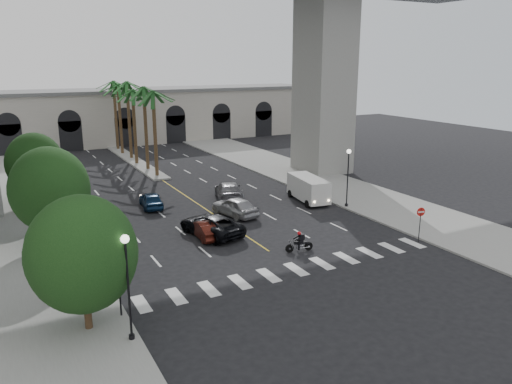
% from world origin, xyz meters
% --- Properties ---
extents(ground, '(140.00, 140.00, 0.00)m').
position_xyz_m(ground, '(0.00, 0.00, 0.00)').
color(ground, black).
rests_on(ground, ground).
extents(sidewalk_left, '(8.00, 100.00, 0.15)m').
position_xyz_m(sidewalk_left, '(-15.00, 15.00, 0.07)').
color(sidewalk_left, gray).
rests_on(sidewalk_left, ground).
extents(sidewalk_right, '(8.00, 100.00, 0.15)m').
position_xyz_m(sidewalk_right, '(15.00, 15.00, 0.07)').
color(sidewalk_right, gray).
rests_on(sidewalk_right, ground).
extents(median, '(2.00, 24.00, 0.20)m').
position_xyz_m(median, '(0.00, 38.00, 0.10)').
color(median, gray).
rests_on(median, ground).
extents(pier_building, '(71.00, 10.50, 8.50)m').
position_xyz_m(pier_building, '(0.00, 55.00, 4.27)').
color(pier_building, '#B4AFA1').
rests_on(pier_building, ground).
extents(bridge, '(75.00, 13.00, 26.00)m').
position_xyz_m(bridge, '(3.42, 22.00, 18.51)').
color(bridge, gray).
rests_on(bridge, ground).
extents(palm_a, '(3.20, 3.20, 10.30)m').
position_xyz_m(palm_a, '(0.00, 28.00, 9.10)').
color(palm_a, '#47331E').
rests_on(palm_a, ground).
extents(palm_b, '(3.20, 3.20, 10.60)m').
position_xyz_m(palm_b, '(0.10, 32.00, 9.37)').
color(palm_b, '#47331E').
rests_on(palm_b, ground).
extents(palm_c, '(3.20, 3.20, 10.10)m').
position_xyz_m(palm_c, '(-0.20, 36.00, 8.91)').
color(palm_c, '#47331E').
rests_on(palm_c, ground).
extents(palm_d, '(3.20, 3.20, 10.90)m').
position_xyz_m(palm_d, '(0.15, 40.00, 9.65)').
color(palm_d, '#47331E').
rests_on(palm_d, ground).
extents(palm_e, '(3.20, 3.20, 10.40)m').
position_xyz_m(palm_e, '(-0.10, 44.00, 9.19)').
color(palm_e, '#47331E').
rests_on(palm_e, ground).
extents(palm_f, '(3.20, 3.20, 10.70)m').
position_xyz_m(palm_f, '(0.20, 48.00, 9.46)').
color(palm_f, '#47331E').
rests_on(palm_f, ground).
extents(street_tree_near, '(5.20, 5.20, 6.89)m').
position_xyz_m(street_tree_near, '(-13.00, -3.00, 4.02)').
color(street_tree_near, '#382616').
rests_on(street_tree_near, ground).
extents(street_tree_mid, '(5.44, 5.44, 7.21)m').
position_xyz_m(street_tree_mid, '(-13.00, 10.00, 4.21)').
color(street_tree_mid, '#382616').
rests_on(street_tree_mid, ground).
extents(street_tree_far, '(5.04, 5.04, 6.68)m').
position_xyz_m(street_tree_far, '(-13.00, 22.00, 3.90)').
color(street_tree_far, '#382616').
rests_on(street_tree_far, ground).
extents(lamp_post_left_near, '(0.40, 0.40, 5.35)m').
position_xyz_m(lamp_post_left_near, '(-11.40, -5.00, 3.22)').
color(lamp_post_left_near, black).
rests_on(lamp_post_left_near, ground).
extents(lamp_post_left_far, '(0.40, 0.40, 5.35)m').
position_xyz_m(lamp_post_left_far, '(-11.40, 16.00, 3.22)').
color(lamp_post_left_far, black).
rests_on(lamp_post_left_far, ground).
extents(lamp_post_right, '(0.40, 0.40, 5.35)m').
position_xyz_m(lamp_post_right, '(11.40, 8.00, 3.22)').
color(lamp_post_right, black).
rests_on(lamp_post_right, ground).
extents(traffic_signal_near, '(0.25, 0.18, 3.65)m').
position_xyz_m(traffic_signal_near, '(-11.30, -2.50, 2.51)').
color(traffic_signal_near, black).
rests_on(traffic_signal_near, ground).
extents(traffic_signal_far, '(0.25, 0.18, 3.65)m').
position_xyz_m(traffic_signal_far, '(-11.30, 1.50, 2.51)').
color(traffic_signal_far, black).
rests_on(traffic_signal_far, ground).
extents(motorcycle_rider, '(2.01, 0.59, 1.46)m').
position_xyz_m(motorcycle_rider, '(1.90, 1.01, 0.66)').
color(motorcycle_rider, black).
rests_on(motorcycle_rider, ground).
extents(car_a, '(2.89, 5.10, 1.64)m').
position_xyz_m(car_a, '(1.50, 10.56, 0.82)').
color(car_a, '#9B9A9F').
rests_on(car_a, ground).
extents(car_b, '(1.53, 4.08, 1.33)m').
position_xyz_m(car_b, '(-2.85, 6.72, 0.66)').
color(car_b, '#45150D').
rests_on(car_b, ground).
extents(car_c, '(4.00, 6.21, 1.59)m').
position_xyz_m(car_c, '(-2.22, 7.03, 0.80)').
color(car_c, black).
rests_on(car_c, ground).
extents(car_d, '(4.22, 6.36, 1.71)m').
position_xyz_m(car_d, '(3.14, 15.38, 0.86)').
color(car_d, slate).
rests_on(car_d, ground).
extents(car_e, '(2.17, 4.40, 1.44)m').
position_xyz_m(car_e, '(-4.15, 16.27, 0.72)').
color(car_e, '#102A4B').
rests_on(car_e, ground).
extents(cargo_van, '(2.83, 5.70, 2.33)m').
position_xyz_m(cargo_van, '(9.49, 11.32, 1.30)').
color(cargo_van, silver).
rests_on(cargo_van, ground).
extents(pedestrian_a, '(0.77, 0.63, 1.80)m').
position_xyz_m(pedestrian_a, '(-11.71, 2.71, 1.05)').
color(pedestrian_a, black).
rests_on(pedestrian_a, sidewalk_left).
extents(pedestrian_b, '(0.98, 0.82, 1.83)m').
position_xyz_m(pedestrian_b, '(-12.23, 8.49, 1.07)').
color(pedestrian_b, black).
rests_on(pedestrian_b, sidewalk_left).
extents(do_not_enter_sign, '(0.64, 0.18, 2.66)m').
position_xyz_m(do_not_enter_sign, '(10.50, -1.60, 1.93)').
color(do_not_enter_sign, black).
rests_on(do_not_enter_sign, ground).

